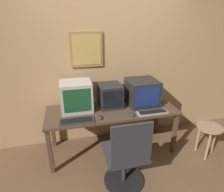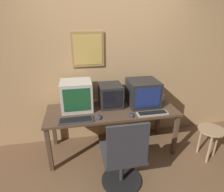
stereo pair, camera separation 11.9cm
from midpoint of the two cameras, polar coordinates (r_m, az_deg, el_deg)
name	(u,v)px [view 1 (the left image)]	position (r m, az deg, el deg)	size (l,w,h in m)	color
wall_back	(105,65)	(3.04, -3.17, 9.49)	(8.00, 0.08, 2.60)	tan
desk	(112,113)	(2.86, -1.20, -5.36)	(1.94, 0.71, 0.72)	#4C3828
monitor_left	(76,96)	(2.80, -12.04, -0.01)	(0.45, 0.40, 0.44)	#B7B2A8
monitor_center	(110,95)	(2.88, -1.90, 0.18)	(0.34, 0.38, 0.35)	black
monitor_right	(142,92)	(2.96, 7.97, 1.16)	(0.46, 0.46, 0.40)	black
keyboard_main	(77,121)	(2.55, -12.00, -7.48)	(0.46, 0.17, 0.03)	#333338
keyboard_side	(153,112)	(2.76, 11.04, -4.93)	(0.44, 0.14, 0.03)	#A8A399
mouse_near_keyboard	(100,117)	(2.59, -5.01, -6.50)	(0.07, 0.12, 0.03)	#282D3D
mouse_far_corner	(132,114)	(2.66, 4.88, -5.63)	(0.06, 0.12, 0.04)	#282D3D
desk_clock	(160,98)	(3.16, 13.39, -0.51)	(0.09, 0.05, 0.12)	#B7B2AD
office_chair	(126,159)	(2.38, 2.86, -18.61)	(0.52, 0.52, 1.00)	black
side_stool	(209,133)	(3.20, 26.39, -10.02)	(0.38, 0.38, 0.50)	#9E7F5B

